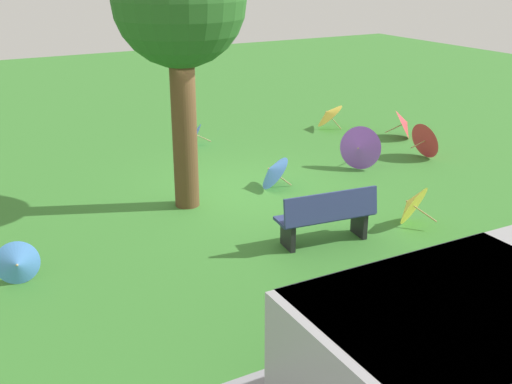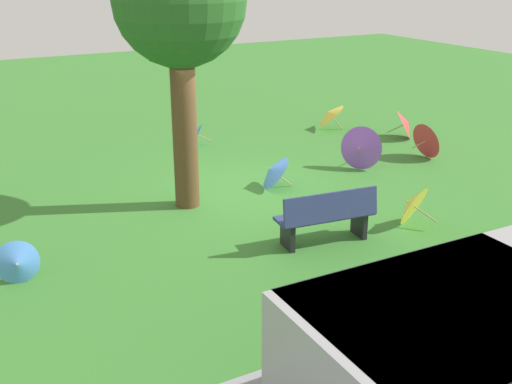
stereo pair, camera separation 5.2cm
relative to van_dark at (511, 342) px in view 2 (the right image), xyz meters
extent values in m
plane|color=#387A2D|center=(-0.63, -6.88, -0.91)|extent=(40.00, 40.00, 0.00)
cube|color=black|center=(0.75, -0.01, 0.34)|extent=(2.60, 1.95, 0.55)
cylinder|color=black|center=(1.43, -0.97, -0.53)|extent=(0.76, 0.23, 0.76)
cube|color=navy|center=(-0.86, -4.26, -0.46)|extent=(1.64, 0.64, 0.05)
cube|color=navy|center=(-0.83, -4.06, -0.24)|extent=(1.60, 0.30, 0.45)
cube|color=black|center=(-0.22, -4.34, -0.69)|extent=(0.13, 0.41, 0.45)
cube|color=black|center=(-1.49, -4.19, -0.69)|extent=(0.13, 0.41, 0.45)
cylinder|color=brown|center=(0.44, -6.78, 0.57)|extent=(0.44, 0.44, 2.96)
sphere|color=#286023|center=(0.44, -6.78, 2.71)|extent=(2.23, 2.23, 2.23)
cylinder|color=tan|center=(3.62, -5.42, -0.64)|extent=(0.09, 0.41, 0.09)
cone|color=#4C8CE5|center=(3.66, -5.16, -0.60)|extent=(0.64, 0.33, 0.63)
sphere|color=tan|center=(3.67, -5.10, -0.59)|extent=(0.04, 0.05, 0.04)
cylinder|color=tan|center=(-3.90, -7.12, -0.51)|extent=(0.47, 0.31, 0.12)
cone|color=purple|center=(-3.62, -6.94, -0.44)|extent=(0.75, 0.94, 0.93)
sphere|color=tan|center=(-3.56, -6.91, -0.43)|extent=(0.05, 0.05, 0.04)
cylinder|color=tan|center=(-1.46, -10.21, -0.74)|extent=(0.34, 0.19, 0.19)
cone|color=#4C8CE5|center=(-1.26, -10.31, -0.63)|extent=(0.57, 0.67, 0.57)
sphere|color=tan|center=(-1.22, -10.33, -0.61)|extent=(0.06, 0.05, 0.05)
cylinder|color=tan|center=(-5.21, -6.86, -0.57)|extent=(0.41, 0.03, 0.13)
cone|color=#D8383F|center=(-5.47, -6.87, -0.50)|extent=(0.35, 0.83, 0.83)
sphere|color=tan|center=(-5.54, -6.87, -0.48)|extent=(0.04, 0.04, 0.04)
cylinder|color=tan|center=(-5.15, -9.90, -0.73)|extent=(0.29, 0.20, 0.36)
cone|color=yellow|center=(-4.97, -10.01, -0.50)|extent=(1.05, 1.08, 0.67)
sphere|color=tan|center=(-4.93, -10.04, -0.44)|extent=(0.06, 0.06, 0.05)
cylinder|color=tan|center=(-2.65, -3.89, -0.66)|extent=(0.20, 0.39, 0.21)
cone|color=yellow|center=(-2.53, -4.13, -0.54)|extent=(0.87, 0.72, 0.75)
sphere|color=tan|center=(-2.50, -4.20, -0.51)|extent=(0.05, 0.06, 0.05)
cylinder|color=tan|center=(-1.61, -6.75, -0.75)|extent=(0.33, 0.14, 0.28)
cone|color=#4C8CE5|center=(-1.39, -6.83, -0.56)|extent=(0.83, 0.92, 0.69)
sphere|color=tan|center=(-1.33, -6.85, -0.51)|extent=(0.06, 0.05, 0.05)
cylinder|color=tan|center=(-5.93, -8.50, -0.67)|extent=(0.35, 0.26, 0.23)
cone|color=#D8383F|center=(-6.14, -8.35, -0.53)|extent=(0.85, 0.92, 0.76)
sphere|color=tan|center=(-6.19, -8.32, -0.50)|extent=(0.06, 0.06, 0.05)
camera|label=1|loc=(4.53, 3.20, 3.36)|focal=43.94mm
camera|label=2|loc=(4.48, 3.22, 3.36)|focal=43.94mm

